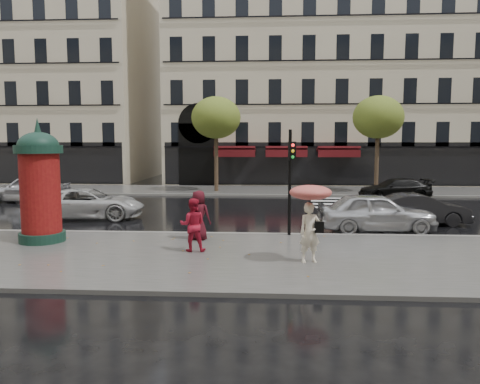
# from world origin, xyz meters

# --- Properties ---
(ground) EXTENTS (160.00, 160.00, 0.00)m
(ground) POSITION_xyz_m (0.00, 0.00, 0.00)
(ground) COLOR black
(ground) RESTS_ON ground
(near_sidewalk) EXTENTS (90.00, 7.00, 0.12)m
(near_sidewalk) POSITION_xyz_m (0.00, -0.50, 0.06)
(near_sidewalk) COLOR #474744
(near_sidewalk) RESTS_ON ground
(far_sidewalk) EXTENTS (90.00, 6.00, 0.12)m
(far_sidewalk) POSITION_xyz_m (0.00, 19.00, 0.06)
(far_sidewalk) COLOR #474744
(far_sidewalk) RESTS_ON ground
(near_kerb) EXTENTS (90.00, 0.25, 0.14)m
(near_kerb) POSITION_xyz_m (0.00, 3.00, 0.07)
(near_kerb) COLOR slate
(near_kerb) RESTS_ON ground
(far_kerb) EXTENTS (90.00, 0.25, 0.14)m
(far_kerb) POSITION_xyz_m (0.00, 16.00, 0.07)
(far_kerb) COLOR slate
(far_kerb) RESTS_ON ground
(zebra_crossing) EXTENTS (3.60, 11.75, 0.01)m
(zebra_crossing) POSITION_xyz_m (6.00, 9.60, 0.01)
(zebra_crossing) COLOR silver
(zebra_crossing) RESTS_ON ground
(bldg_far_corner) EXTENTS (26.00, 14.00, 22.90)m
(bldg_far_corner) POSITION_xyz_m (6.00, 30.00, 11.31)
(bldg_far_corner) COLOR #B7A88C
(bldg_far_corner) RESTS_ON ground
(bldg_far_left) EXTENTS (24.00, 14.00, 22.90)m
(bldg_far_left) POSITION_xyz_m (-22.00, 30.00, 11.31)
(bldg_far_left) COLOR #B7A88C
(bldg_far_left) RESTS_ON ground
(tree_far_left) EXTENTS (3.40, 3.40, 6.64)m
(tree_far_left) POSITION_xyz_m (-2.00, 18.00, 5.17)
(tree_far_left) COLOR #38281C
(tree_far_left) RESTS_ON ground
(tree_far_right) EXTENTS (3.40, 3.40, 6.64)m
(tree_far_right) POSITION_xyz_m (9.00, 18.00, 5.17)
(tree_far_right) COLOR #38281C
(tree_far_right) RESTS_ON ground
(woman_umbrella) EXTENTS (1.20, 1.20, 2.31)m
(woman_umbrella) POSITION_xyz_m (2.84, -1.13, 1.64)
(woman_umbrella) COLOR #F5E7C9
(woman_umbrella) RESTS_ON near_sidewalk
(woman_red) EXTENTS (0.87, 0.70, 1.68)m
(woman_red) POSITION_xyz_m (-0.73, 0.02, 0.96)
(woman_red) COLOR #AA152A
(woman_red) RESTS_ON near_sidewalk
(man_burgundy) EXTENTS (0.98, 0.79, 1.75)m
(man_burgundy) POSITION_xyz_m (-0.80, 1.77, 0.99)
(man_burgundy) COLOR #440D16
(man_burgundy) RESTS_ON near_sidewalk
(morris_column) EXTENTS (1.58, 1.58, 4.26)m
(morris_column) POSITION_xyz_m (-6.19, 1.14, 2.16)
(morris_column) COLOR #133226
(morris_column) RESTS_ON near_sidewalk
(traffic_light) EXTENTS (0.28, 0.38, 3.89)m
(traffic_light) POSITION_xyz_m (2.44, 2.73, 2.47)
(traffic_light) COLOR black
(traffic_light) RESTS_ON near_sidewalk
(car_silver) EXTENTS (4.68, 2.04, 1.57)m
(car_silver) POSITION_xyz_m (5.90, 4.20, 0.78)
(car_silver) COLOR #B7B8BD
(car_silver) RESTS_ON ground
(car_darkgrey) EXTENTS (4.08, 1.49, 1.34)m
(car_darkgrey) POSITION_xyz_m (8.15, 5.97, 0.67)
(car_darkgrey) COLOR black
(car_darkgrey) RESTS_ON ground
(car_white) EXTENTS (5.40, 3.04, 1.42)m
(car_white) POSITION_xyz_m (-6.72, 6.58, 0.71)
(car_white) COLOR #BABABA
(car_white) RESTS_ON ground
(car_black) EXTENTS (4.64, 2.34, 1.29)m
(car_black) POSITION_xyz_m (9.47, 15.00, 0.65)
(car_black) COLOR black
(car_black) RESTS_ON ground
(car_far_silver) EXTENTS (4.76, 1.97, 1.61)m
(car_far_silver) POSITION_xyz_m (-12.47, 12.13, 0.81)
(car_far_silver) COLOR silver
(car_far_silver) RESTS_ON ground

